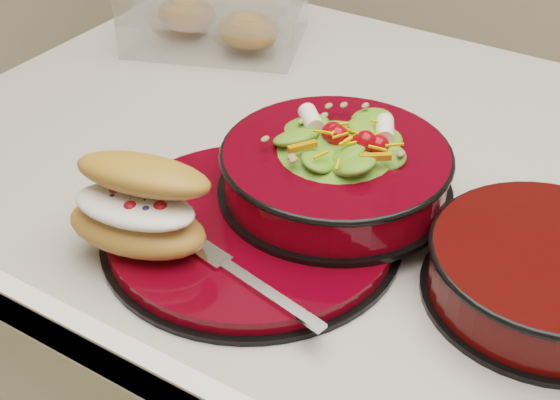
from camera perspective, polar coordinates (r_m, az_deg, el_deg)
The scene contains 6 objects.
dinner_plate at distance 0.76m, azimuth -2.05°, elevation -2.13°, with size 0.30×0.30×0.02m.
salad_bowl at distance 0.78m, azimuth 4.12°, elevation 2.79°, with size 0.24×0.24×0.10m.
croissant at distance 0.72m, azimuth -10.26°, elevation -0.38°, with size 0.15×0.11×0.08m.
fork at distance 0.69m, azimuth -2.10°, elevation -5.99°, with size 0.15×0.05×0.00m.
pastry_box at distance 1.15m, azimuth -4.69°, elevation 13.57°, with size 0.29×0.25×0.09m.
extra_bowl at distance 0.72m, azimuth 19.02°, elevation -4.93°, with size 0.22×0.22×0.05m.
Camera 1 is at (0.21, -0.67, 1.38)m, focal length 50.00 mm.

